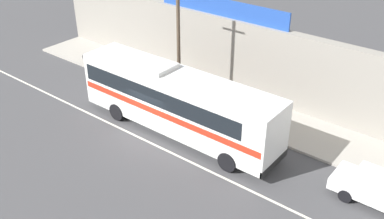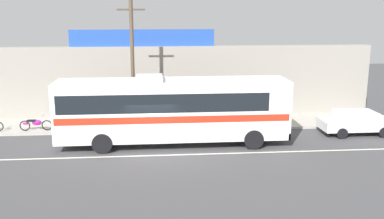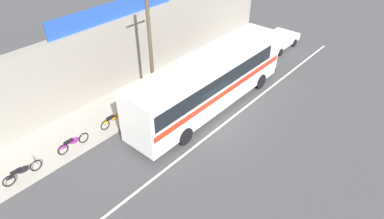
{
  "view_description": "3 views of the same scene",
  "coord_description": "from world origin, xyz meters",
  "px_view_note": "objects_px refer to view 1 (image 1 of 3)",
  "views": [
    {
      "loc": [
        14.77,
        -14.95,
        13.56
      ],
      "look_at": [
        1.88,
        1.34,
        1.55
      ],
      "focal_mm": 41.22,
      "sensor_mm": 36.0,
      "label": 1
    },
    {
      "loc": [
        0.21,
        -21.54,
        7.13
      ],
      "look_at": [
        2.18,
        0.95,
        1.94
      ],
      "focal_mm": 40.46,
      "sensor_mm": 36.0,
      "label": 2
    },
    {
      "loc": [
        -12.91,
        -9.75,
        12.39
      ],
      "look_at": [
        -1.13,
        0.48,
        1.26
      ],
      "focal_mm": 31.22,
      "sensor_mm": 36.0,
      "label": 3
    }
  ],
  "objects_px": {
    "motorcycle_purple": "(91,58)",
    "motorcycle_red": "(147,79)",
    "parked_car": "(381,190)",
    "utility_pole": "(178,41)",
    "motorcycle_black": "(117,68)",
    "intercity_bus": "(176,99)",
    "pedestrian_near_shop": "(255,105)"
  },
  "relations": [
    {
      "from": "intercity_bus",
      "to": "utility_pole",
      "type": "height_order",
      "value": "utility_pole"
    },
    {
      "from": "motorcycle_red",
      "to": "pedestrian_near_shop",
      "type": "distance_m",
      "value": 8.05
    },
    {
      "from": "motorcycle_black",
      "to": "pedestrian_near_shop",
      "type": "bearing_deg",
      "value": 3.4
    },
    {
      "from": "utility_pole",
      "to": "motorcycle_purple",
      "type": "bearing_deg",
      "value": 178.74
    },
    {
      "from": "intercity_bus",
      "to": "motorcycle_red",
      "type": "xyz_separation_m",
      "value": [
        -5.18,
        3.03,
        -1.5
      ]
    },
    {
      "from": "parked_car",
      "to": "utility_pole",
      "type": "xyz_separation_m",
      "value": [
        -13.02,
        1.7,
        3.35
      ]
    },
    {
      "from": "parked_car",
      "to": "pedestrian_near_shop",
      "type": "xyz_separation_m",
      "value": [
        -8.07,
        2.56,
        0.34
      ]
    },
    {
      "from": "parked_car",
      "to": "utility_pole",
      "type": "distance_m",
      "value": 13.56
    },
    {
      "from": "parked_car",
      "to": "motorcycle_red",
      "type": "xyz_separation_m",
      "value": [
        -16.08,
        1.95,
        -0.17
      ]
    },
    {
      "from": "utility_pole",
      "to": "pedestrian_near_shop",
      "type": "xyz_separation_m",
      "value": [
        4.95,
        0.86,
        -3.02
      ]
    },
    {
      "from": "utility_pole",
      "to": "motorcycle_black",
      "type": "xyz_separation_m",
      "value": [
        -5.85,
        0.21,
        -3.53
      ]
    },
    {
      "from": "motorcycle_black",
      "to": "intercity_bus",
      "type": "bearing_deg",
      "value": -20.57
    },
    {
      "from": "motorcycle_purple",
      "to": "motorcycle_red",
      "type": "xyz_separation_m",
      "value": [
        5.64,
        0.06,
        0.0
      ]
    },
    {
      "from": "parked_car",
      "to": "motorcycle_purple",
      "type": "xyz_separation_m",
      "value": [
        -21.72,
        1.9,
        -0.17
      ]
    },
    {
      "from": "intercity_bus",
      "to": "motorcycle_purple",
      "type": "height_order",
      "value": "intercity_bus"
    },
    {
      "from": "pedestrian_near_shop",
      "to": "motorcycle_purple",
      "type": "bearing_deg",
      "value": -177.21
    },
    {
      "from": "intercity_bus",
      "to": "motorcycle_black",
      "type": "xyz_separation_m",
      "value": [
        -7.97,
        2.99,
        -1.5
      ]
    },
    {
      "from": "parked_car",
      "to": "utility_pole",
      "type": "relative_size",
      "value": 0.56
    },
    {
      "from": "motorcycle_black",
      "to": "pedestrian_near_shop",
      "type": "xyz_separation_m",
      "value": [
        10.8,
        0.64,
        0.51
      ]
    },
    {
      "from": "motorcycle_purple",
      "to": "pedestrian_near_shop",
      "type": "bearing_deg",
      "value": 2.79
    },
    {
      "from": "motorcycle_black",
      "to": "motorcycle_purple",
      "type": "height_order",
      "value": "same"
    },
    {
      "from": "motorcycle_purple",
      "to": "motorcycle_black",
      "type": "bearing_deg",
      "value": 0.47
    },
    {
      "from": "intercity_bus",
      "to": "pedestrian_near_shop",
      "type": "relative_size",
      "value": 7.6
    },
    {
      "from": "parked_car",
      "to": "motorcycle_black",
      "type": "relative_size",
      "value": 2.26
    },
    {
      "from": "motorcycle_black",
      "to": "pedestrian_near_shop",
      "type": "height_order",
      "value": "pedestrian_near_shop"
    },
    {
      "from": "utility_pole",
      "to": "motorcycle_red",
      "type": "relative_size",
      "value": 3.88
    },
    {
      "from": "intercity_bus",
      "to": "pedestrian_near_shop",
      "type": "distance_m",
      "value": 4.71
    },
    {
      "from": "utility_pole",
      "to": "pedestrian_near_shop",
      "type": "bearing_deg",
      "value": 9.81
    },
    {
      "from": "motorcycle_black",
      "to": "utility_pole",
      "type": "bearing_deg",
      "value": -2.1
    },
    {
      "from": "intercity_bus",
      "to": "motorcycle_black",
      "type": "bearing_deg",
      "value": 159.43
    },
    {
      "from": "utility_pole",
      "to": "motorcycle_purple",
      "type": "xyz_separation_m",
      "value": [
        -8.69,
        0.19,
        -3.53
      ]
    },
    {
      "from": "parked_car",
      "to": "utility_pole",
      "type": "bearing_deg",
      "value": 172.55
    }
  ]
}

